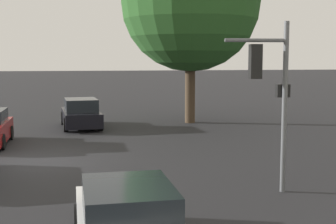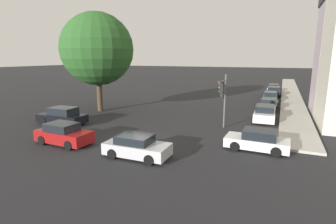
{
  "view_description": "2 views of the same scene",
  "coord_description": "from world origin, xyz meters",
  "px_view_note": "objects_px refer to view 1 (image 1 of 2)",
  "views": [
    {
      "loc": [
        16.64,
        0.76,
        3.53
      ],
      "look_at": [
        1.96,
        4.29,
        1.87
      ],
      "focal_mm": 50.0,
      "sensor_mm": 36.0,
      "label": 1
    },
    {
      "loc": [
        9.67,
        -15.31,
        5.95
      ],
      "look_at": [
        1.33,
        3.85,
        1.56
      ],
      "focal_mm": 28.0,
      "sensor_mm": 36.0,
      "label": 2
    }
  ],
  "objects_px": {
    "traffic_signal": "(270,81)",
    "crossing_car_1": "(81,114)",
    "street_tree": "(191,2)",
    "crossing_car_2": "(128,222)"
  },
  "relations": [
    {
      "from": "traffic_signal",
      "to": "crossing_car_1",
      "type": "bearing_deg",
      "value": 25.86
    },
    {
      "from": "street_tree",
      "to": "crossing_car_1",
      "type": "bearing_deg",
      "value": -84.56
    },
    {
      "from": "traffic_signal",
      "to": "street_tree",
      "type": "bearing_deg",
      "value": 0.7
    },
    {
      "from": "traffic_signal",
      "to": "crossing_car_1",
      "type": "height_order",
      "value": "traffic_signal"
    },
    {
      "from": "street_tree",
      "to": "crossing_car_2",
      "type": "xyz_separation_m",
      "value": [
        17.4,
        -6.22,
        -6.14
      ]
    },
    {
      "from": "crossing_car_1",
      "to": "traffic_signal",
      "type": "bearing_deg",
      "value": -164.39
    },
    {
      "from": "traffic_signal",
      "to": "crossing_car_2",
      "type": "xyz_separation_m",
      "value": [
        3.27,
        -4.3,
        -2.35
      ]
    },
    {
      "from": "street_tree",
      "to": "crossing_car_2",
      "type": "distance_m",
      "value": 19.47
    },
    {
      "from": "crossing_car_1",
      "to": "crossing_car_2",
      "type": "relative_size",
      "value": 1.11
    },
    {
      "from": "crossing_car_1",
      "to": "crossing_car_2",
      "type": "distance_m",
      "value": 16.81
    }
  ]
}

